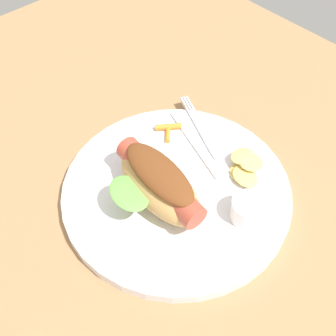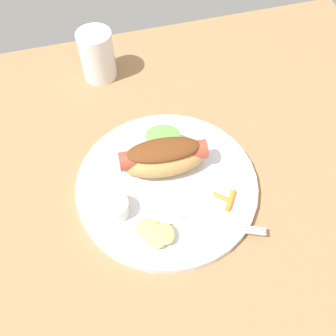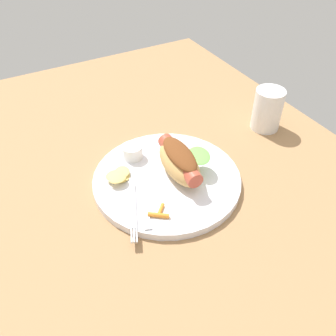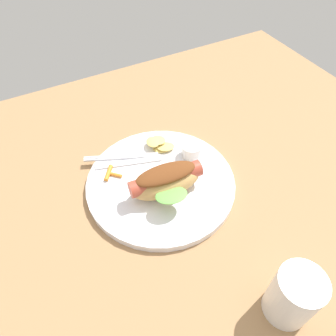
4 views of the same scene
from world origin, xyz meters
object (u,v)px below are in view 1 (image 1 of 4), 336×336
at_px(knife, 196,143).
at_px(chips_pile, 245,167).
at_px(fork, 204,134).
at_px(carrot_garnish, 168,129).
at_px(plate, 176,191).
at_px(hot_dog, 159,183).
at_px(sauce_ramekin, 248,210).

height_order(knife, chips_pile, chips_pile).
bearing_deg(chips_pile, knife, 8.60).
xyz_separation_m(fork, carrot_garnish, (0.04, 0.03, 0.00)).
bearing_deg(chips_pile, carrot_garnish, 11.15).
distance_m(plate, chips_pile, 0.10).
bearing_deg(hot_dog, fork, -67.22).
height_order(sauce_ramekin, carrot_garnish, sauce_ramekin).
height_order(plate, carrot_garnish, carrot_garnish).
relative_size(hot_dog, chips_pile, 2.43).
bearing_deg(hot_dog, knife, -65.96).
relative_size(plate, hot_dog, 2.08).
bearing_deg(knife, hot_dog, 126.50).
height_order(hot_dog, knife, hot_dog).
relative_size(plate, sauce_ramekin, 6.98).
bearing_deg(carrot_garnish, plate, 143.60).
xyz_separation_m(plate, knife, (0.04, -0.08, 0.01)).
relative_size(sauce_ramekin, chips_pile, 0.72).
bearing_deg(sauce_ramekin, knife, -17.32).
height_order(sauce_ramekin, chips_pile, sauce_ramekin).
distance_m(knife, carrot_garnish, 0.05).
height_order(plate, fork, fork).
relative_size(plate, fork, 1.98).
bearing_deg(hot_dog, sauce_ramekin, -142.08).
distance_m(hot_dog, fork, 0.14).
bearing_deg(chips_pile, hot_dog, 68.75).
height_order(chips_pile, carrot_garnish, chips_pile).
distance_m(sauce_ramekin, knife, 0.14).
distance_m(plate, knife, 0.09).
distance_m(hot_dog, sauce_ramekin, 0.12).
xyz_separation_m(plate, fork, (0.04, -0.10, 0.01)).
relative_size(knife, carrot_garnish, 3.44).
distance_m(chips_pile, carrot_garnish, 0.13).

